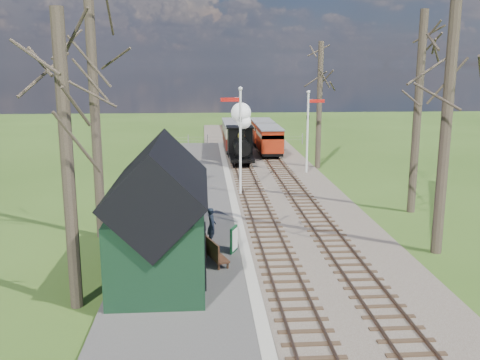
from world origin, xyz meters
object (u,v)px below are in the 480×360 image
object	(u,v)px
red_carriage_a	(269,140)
red_carriage_b	(262,132)
bench	(214,252)
person	(212,226)
semaphore_near	(239,133)
sign_board	(234,239)
locomotive	(241,138)
coach	(236,135)
semaphore_far	(309,125)
station_shed	(160,217)

from	to	relation	value
red_carriage_a	red_carriage_b	size ratio (longest dim) A/B	1.00
bench	person	world-z (taller)	person
semaphore_near	sign_board	size ratio (longest dim) A/B	6.10
semaphore_near	red_carriage_a	size ratio (longest dim) A/B	1.35
locomotive	coach	world-z (taller)	locomotive
sign_board	semaphore_near	bearing A→B (deg)	84.95
semaphore_near	coach	size ratio (longest dim) A/B	0.85
red_carriage_b	sign_board	size ratio (longest dim) A/B	4.51
semaphore_far	bench	xyz separation A→B (m)	(-6.84, -17.09, -2.72)
semaphore_far	sign_board	size ratio (longest dim) A/B	5.61
station_shed	bench	xyz separation A→B (m)	(1.83, 0.91, -1.64)
red_carriage_a	sign_board	distance (m)	23.50
station_shed	semaphore_near	size ratio (longest dim) A/B	1.01
coach	bench	size ratio (longest dim) A/B	4.42
coach	red_carriage_b	world-z (taller)	coach
coach	sign_board	distance (m)	25.46
red_carriage_b	locomotive	bearing A→B (deg)	-105.72
semaphore_near	sign_board	xyz separation A→B (m)	(-0.88, -9.90, -2.91)
semaphore_far	locomotive	bearing A→B (deg)	142.03
semaphore_far	person	distance (m)	16.51
locomotive	red_carriage_a	bearing A→B (deg)	55.35
semaphore_near	coach	bearing A→B (deg)	87.16
semaphore_far	person	xyz separation A→B (m)	(-6.87, -14.82, -2.40)
station_shed	locomotive	xyz separation A→B (m)	(4.29, 21.42, -0.16)
sign_board	person	distance (m)	1.40
locomotive	red_carriage_b	world-z (taller)	locomotive
semaphore_near	person	distance (m)	9.37
semaphore_near	red_carriage_b	bearing A→B (deg)	79.79
locomotive	person	world-z (taller)	locomotive
bench	locomotive	bearing A→B (deg)	83.19
locomotive	coach	size ratio (longest dim) A/B	0.63
locomotive	person	bearing A→B (deg)	-97.75
semaphore_near	semaphore_far	size ratio (longest dim) A/B	1.09
semaphore_far	red_carriage_a	bearing A→B (deg)	103.84
coach	bench	xyz separation A→B (m)	(-2.46, -26.58, -0.92)
coach	sign_board	size ratio (longest dim) A/B	7.18
red_carriage_b	semaphore_far	bearing A→B (deg)	-82.05
station_shed	semaphore_near	world-z (taller)	semaphore_near
coach	bench	bearing A→B (deg)	-95.29
coach	bench	world-z (taller)	coach
locomotive	semaphore_far	bearing A→B (deg)	-37.97
semaphore_near	bench	distance (m)	11.61
semaphore_far	sign_board	distance (m)	17.21
station_shed	red_carriage_a	distance (m)	26.15
red_carriage_a	person	bearing A→B (deg)	-103.03
red_carriage_b	bench	world-z (taller)	red_carriage_b
station_shed	coach	distance (m)	27.83
coach	person	bearing A→B (deg)	-95.86
semaphore_near	semaphore_far	xyz separation A→B (m)	(5.14, 6.00, -0.27)
red_carriage_a	sign_board	bearing A→B (deg)	-100.41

